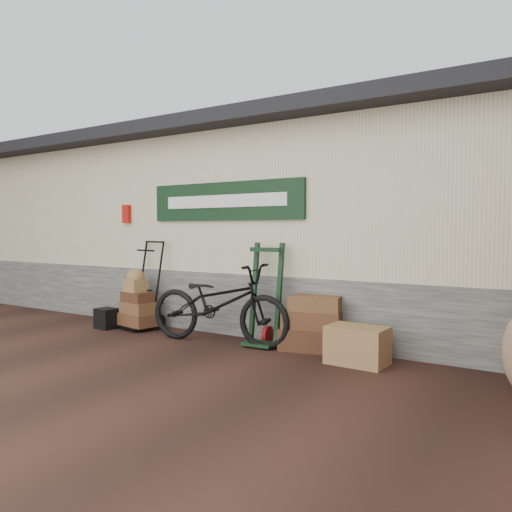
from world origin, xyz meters
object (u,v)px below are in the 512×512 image
Objects in this scene: porter_trolley at (146,284)px; black_trunk at (107,318)px; wicker_hamper at (357,345)px; bicycle at (218,299)px; green_barrow at (265,294)px; suitcase_stack at (313,322)px.

black_trunk is at bearing -135.84° from porter_trolley.
bicycle is at bearing -179.04° from wicker_hamper.
green_barrow is 4.33× the size of black_trunk.
bicycle is (-1.95, -0.03, 0.39)m from wicker_hamper.
green_barrow is at bearing -71.79° from bicycle.
bicycle is at bearing -162.43° from suitcase_stack.
suitcase_stack is (2.82, 0.13, -0.34)m from porter_trolley.
wicker_hamper is at bearing -95.45° from bicycle.
porter_trolley is 3.59m from wicker_hamper.
porter_trolley reaches higher than black_trunk.
black_trunk is 0.15× the size of bicycle.
wicker_hamper is at bearing -25.67° from suitcase_stack.
porter_trolley is 0.67× the size of bicycle.
bicycle is (1.60, -0.25, -0.09)m from porter_trolley.
porter_trolley is 1.62m from bicycle.
wicker_hamper is 0.32× the size of bicycle.
wicker_hamper reaches higher than black_trunk.
black_trunk is (-3.32, -0.48, -0.20)m from suitcase_stack.
porter_trolley is 2.17m from green_barrow.
wicker_hamper is at bearing 1.80° from black_trunk.
suitcase_stack is at bearing -78.84° from bicycle.
bicycle is (-0.57, -0.26, -0.07)m from green_barrow.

